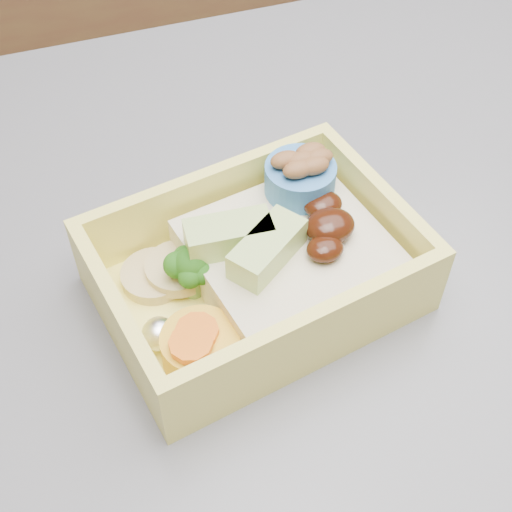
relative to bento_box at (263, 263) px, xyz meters
name	(u,v)px	position (x,y,z in m)	size (l,w,h in m)	color
bento_box	(263,263)	(0.00, 0.00, 0.00)	(0.21, 0.17, 0.07)	#FAEC67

